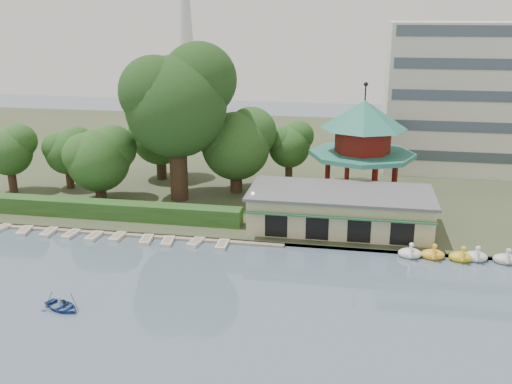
% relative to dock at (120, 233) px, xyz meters
% --- Properties ---
extents(ground_plane, '(220.00, 220.00, 0.00)m').
position_rel_dock_xyz_m(ground_plane, '(12.00, -17.20, -0.12)').
color(ground_plane, slate).
rests_on(ground_plane, ground).
extents(shore, '(220.00, 70.00, 0.40)m').
position_rel_dock_xyz_m(shore, '(12.00, 34.80, 0.08)').
color(shore, '#424930').
rests_on(shore, ground).
extents(embankment, '(220.00, 0.60, 0.30)m').
position_rel_dock_xyz_m(embankment, '(12.00, 0.10, 0.03)').
color(embankment, gray).
rests_on(embankment, ground).
extents(dock, '(34.00, 1.60, 0.24)m').
position_rel_dock_xyz_m(dock, '(0.00, 0.00, 0.00)').
color(dock, gray).
rests_on(dock, ground).
extents(boathouse, '(18.60, 9.39, 3.90)m').
position_rel_dock_xyz_m(boathouse, '(22.00, 4.77, 2.25)').
color(boathouse, '#C6BB90').
rests_on(boathouse, shore).
extents(pavilion, '(12.40, 12.40, 13.50)m').
position_rel_dock_xyz_m(pavilion, '(24.00, 14.80, 7.36)').
color(pavilion, '#C6BB90').
rests_on(pavilion, shore).
extents(hedge, '(30.00, 2.00, 1.80)m').
position_rel_dock_xyz_m(hedge, '(-3.00, 3.30, 1.18)').
color(hedge, '#2B5621').
rests_on(hedge, shore).
extents(lamp_post, '(0.36, 0.36, 4.28)m').
position_rel_dock_xyz_m(lamp_post, '(13.50, 1.80, 3.22)').
color(lamp_post, black).
rests_on(lamp_post, shore).
extents(big_tree, '(12.68, 11.82, 18.17)m').
position_rel_dock_xyz_m(big_tree, '(3.16, 10.99, 12.21)').
color(big_tree, '#3A281C').
rests_on(big_tree, shore).
extents(small_trees, '(38.93, 17.45, 10.40)m').
position_rel_dock_xyz_m(small_trees, '(-0.35, 14.18, 6.06)').
color(small_trees, '#3A281C').
rests_on(small_trees, shore).
extents(moored_rowboats, '(27.17, 2.77, 0.36)m').
position_rel_dock_xyz_m(moored_rowboats, '(-2.01, -1.42, 0.06)').
color(moored_rowboats, silver).
rests_on(moored_rowboats, ground).
extents(rowboat_with_passengers, '(5.22, 4.54, 2.01)m').
position_rel_dock_xyz_m(rowboat_with_passengers, '(1.93, -15.42, 0.33)').
color(rowboat_with_passengers, '#2D4F9D').
rests_on(rowboat_with_passengers, ground).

